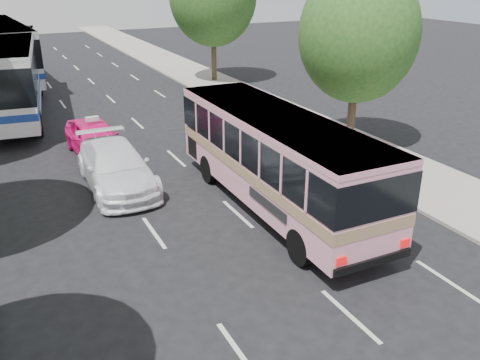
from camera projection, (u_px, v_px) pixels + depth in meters
ground at (271, 283)px, 13.22m from camera, size 120.00×120.00×0.00m
sidewalk_right at (232, 92)px, 33.21m from camera, size 4.00×90.00×0.12m
tree_right_near at (361, 29)px, 21.38m from camera, size 5.10×5.10×7.95m
pink_bus at (275, 152)px, 16.64m from camera, size 2.69×10.21×3.25m
pink_taxi at (94, 138)px, 21.97m from camera, size 2.11×4.68×1.56m
white_pickup at (116, 167)px, 18.76m from camera, size 2.32×5.55×1.60m
tour_coach_front at (8, 70)px, 27.54m from camera, size 4.51×13.97×4.11m
tour_coach_rear at (1, 47)px, 35.32m from camera, size 3.96×13.97×4.13m
taxi_roof_sign at (92, 119)px, 21.63m from camera, size 0.56×0.21×0.18m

